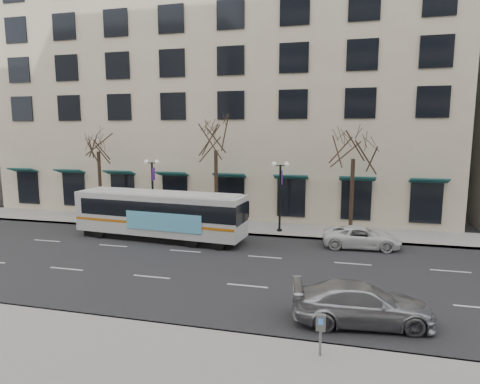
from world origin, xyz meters
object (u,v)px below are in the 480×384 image
(city_bus, at_px, (161,214))
(silver_car, at_px, (362,304))
(tree_far_right, at_px, (354,145))
(tree_far_left, at_px, (98,140))
(lamp_post_right, at_px, (280,193))
(white_pickup, at_px, (361,237))
(pay_station, at_px, (321,326))
(tree_far_mid, at_px, (216,138))
(lamp_post_left, at_px, (153,189))

(city_bus, xyz_separation_m, silver_car, (12.79, -9.51, -1.01))
(tree_far_right, relative_size, city_bus, 0.66)
(tree_far_left, bearing_deg, lamp_post_right, -2.29)
(tree_far_left, distance_m, tree_far_right, 20.00)
(white_pickup, bearing_deg, tree_far_left, 77.59)
(city_bus, relative_size, pay_station, 8.78)
(city_bus, xyz_separation_m, pay_station, (11.36, -12.49, -0.62))
(lamp_post_right, bearing_deg, tree_far_right, 6.85)
(tree_far_mid, height_order, pay_station, tree_far_mid)
(pay_station, bearing_deg, lamp_post_left, 132.47)
(tree_far_mid, bearing_deg, lamp_post_right, -6.83)
(tree_far_left, bearing_deg, white_pickup, -8.34)
(city_bus, bearing_deg, silver_car, -31.49)
(tree_far_left, distance_m, pay_station, 25.65)
(lamp_post_left, bearing_deg, tree_far_left, 173.17)
(tree_far_right, bearing_deg, white_pickup, -78.64)
(silver_car, bearing_deg, tree_far_right, -7.48)
(tree_far_right, xyz_separation_m, city_bus, (-12.67, -4.18, -4.64))
(silver_car, relative_size, pay_station, 3.83)
(lamp_post_right, height_order, silver_car, lamp_post_right)
(tree_far_mid, bearing_deg, city_bus, -122.60)
(lamp_post_left, xyz_separation_m, white_pickup, (15.60, -2.42, -2.27))
(city_bus, bearing_deg, lamp_post_right, 30.14)
(tree_far_mid, height_order, white_pickup, tree_far_mid)
(tree_far_mid, distance_m, lamp_post_left, 6.40)
(tree_far_mid, bearing_deg, tree_far_right, -0.00)
(city_bus, bearing_deg, white_pickup, 10.14)
(pay_station, bearing_deg, white_pickup, 84.05)
(city_bus, relative_size, silver_car, 2.29)
(lamp_post_right, bearing_deg, pay_station, -77.12)
(tree_far_mid, relative_size, white_pickup, 1.77)
(tree_far_right, bearing_deg, tree_far_mid, 180.00)
(lamp_post_right, relative_size, city_bus, 0.43)
(tree_far_left, distance_m, city_bus, 9.77)
(tree_far_mid, bearing_deg, lamp_post_left, -173.15)
(lamp_post_left, bearing_deg, city_bus, -57.10)
(silver_car, bearing_deg, lamp_post_left, 41.14)
(lamp_post_left, xyz_separation_m, city_bus, (2.32, -3.58, -1.17))
(tree_far_left, xyz_separation_m, lamp_post_left, (5.01, -0.60, -3.75))
(tree_far_right, xyz_separation_m, pay_station, (-1.32, -16.67, -5.27))
(tree_far_right, height_order, pay_station, tree_far_right)
(pay_station, bearing_deg, tree_far_mid, 119.59)
(city_bus, height_order, silver_car, city_bus)
(tree_far_left, relative_size, lamp_post_right, 1.60)
(tree_far_left, bearing_deg, city_bus, -29.72)
(tree_far_left, distance_m, lamp_post_left, 6.29)
(tree_far_left, bearing_deg, tree_far_mid, 0.00)
(silver_car, xyz_separation_m, white_pickup, (0.49, 10.67, -0.10))
(silver_car, bearing_deg, pay_station, 146.43)
(city_bus, height_order, white_pickup, city_bus)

